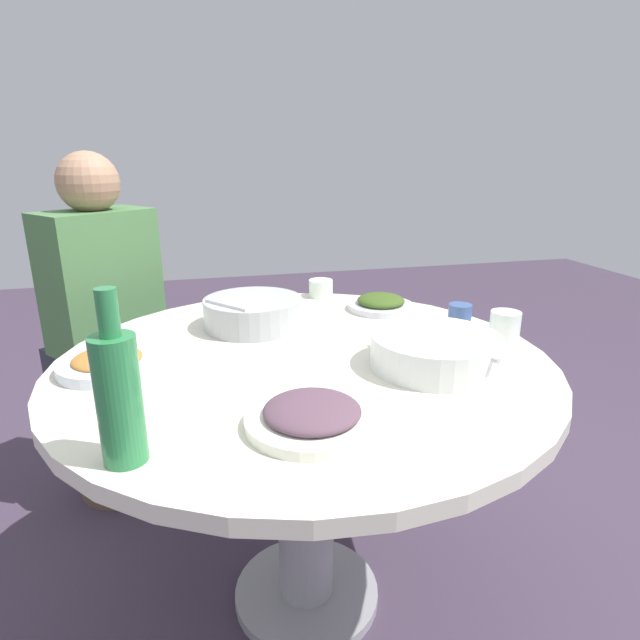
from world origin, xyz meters
TOP-DOWN VIEW (x-y plane):
  - ground at (0.00, 0.00)m, footprint 8.00×8.00m
  - round_dining_table at (0.00, 0.00)m, footprint 1.16×1.16m
  - rice_bowl at (0.09, -0.25)m, footprint 0.27×0.27m
  - soup_bowl at (-0.27, 0.13)m, footprint 0.29×0.29m
  - dish_tofu_braise at (0.44, -0.03)m, footprint 0.21×0.21m
  - dish_eggplant at (0.06, 0.32)m, footprint 0.24×0.24m
  - dish_greens at (-0.31, -0.32)m, footprint 0.20×0.20m
  - green_bottle at (0.37, 0.36)m, footprint 0.07×0.07m
  - tea_cup_near at (-0.53, 0.01)m, footprint 0.08×0.08m
  - tea_cup_far at (-0.48, -0.14)m, footprint 0.06×0.06m
  - tea_cup_side at (-0.17, -0.51)m, footprint 0.08×0.08m
  - stool_for_diner_left at (0.54, -0.67)m, footprint 0.32×0.32m
  - diner_left at (0.54, -0.67)m, footprint 0.46×0.47m

SIDE VIEW (x-z plane):
  - ground at x=0.00m, z-range 0.00..0.00m
  - stool_for_diner_left at x=0.54m, z-range 0.00..0.43m
  - round_dining_table at x=0.00m, z-range 0.21..0.94m
  - dish_tofu_braise at x=0.44m, z-range 0.72..0.76m
  - dish_greens at x=-0.31m, z-range 0.72..0.76m
  - dish_eggplant at x=0.06m, z-range 0.72..0.76m
  - diner_left at x=0.54m, z-range 0.37..1.13m
  - tea_cup_far at x=-0.48m, z-range 0.72..0.78m
  - tea_cup_side at x=-0.17m, z-range 0.72..0.78m
  - soup_bowl at x=-0.27m, z-range 0.72..0.79m
  - tea_cup_near at x=-0.53m, z-range 0.72..0.80m
  - rice_bowl at x=0.09m, z-range 0.72..0.81m
  - green_bottle at x=0.37m, z-range 0.69..0.97m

